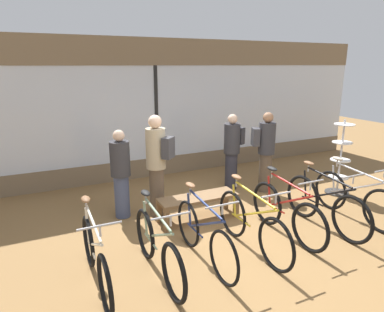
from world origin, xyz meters
TOP-DOWN VIEW (x-y plane):
  - ground_plane at (0.00, 0.00)m, footprint 24.00×24.00m
  - shop_back_wall at (0.00, 3.44)m, footprint 12.00×0.08m
  - bicycle_far_left at (-2.16, -0.32)m, footprint 0.46×1.74m
  - bicycle_left at (-1.42, -0.44)m, footprint 0.46×1.72m
  - bicycle_center_left at (-0.75, -0.42)m, footprint 0.46×1.72m
  - bicycle_center at (0.01, -0.45)m, footprint 0.46×1.78m
  - bicycle_center_right at (0.75, -0.32)m, footprint 0.46×1.72m
  - bicycle_right at (1.50, -0.38)m, footprint 0.46×1.79m
  - bicycle_far_right at (2.21, -0.35)m, footprint 0.46×1.77m
  - accessory_rack at (2.99, 0.67)m, footprint 0.48×0.48m
  - display_bench at (-0.22, 0.80)m, footprint 1.40×0.44m
  - customer_near_rack at (-1.37, 1.49)m, footprint 0.35×0.35m
  - customer_by_window at (1.14, 1.89)m, footprint 0.55×0.45m
  - customer_mid_floor at (1.66, 1.44)m, footprint 0.56×0.45m
  - customer_near_bench at (-0.78, 1.27)m, footprint 0.53×0.55m

SIDE VIEW (x-z plane):
  - ground_plane at x=0.00m, z-range 0.00..0.00m
  - display_bench at x=-0.22m, z-range 0.14..0.57m
  - bicycle_far_left at x=-2.16m, z-range -0.13..0.89m
  - bicycle_left at x=-1.42m, z-range -0.13..0.90m
  - bicycle_center_left at x=-0.75m, z-range -0.12..0.91m
  - bicycle_center_right at x=0.75m, z-range -0.13..0.92m
  - bicycle_far_right at x=2.21m, z-range -0.12..0.92m
  - bicycle_center at x=0.01m, z-range -0.12..0.93m
  - bicycle_right at x=1.50m, z-range -0.12..0.93m
  - accessory_rack at x=2.99m, z-range -0.13..1.43m
  - customer_near_rack at x=-1.37m, z-range 0.03..1.60m
  - customer_by_window at x=1.14m, z-range 0.06..1.69m
  - customer_mid_floor at x=1.66m, z-range 0.07..1.75m
  - customer_near_bench at x=-0.78m, z-range 0.08..1.88m
  - shop_back_wall at x=0.00m, z-range 0.04..3.24m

